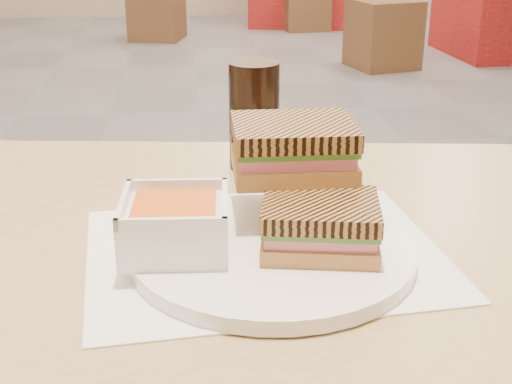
{
  "coord_description": "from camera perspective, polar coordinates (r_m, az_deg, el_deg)",
  "views": [
    {
      "loc": [
        -0.06,
        -2.67,
        1.09
      ],
      "look_at": [
        0.01,
        -2.0,
        0.82
      ],
      "focal_mm": 50.14,
      "sensor_mm": 36.0,
      "label": 1
    }
  ],
  "objects": [
    {
      "name": "main_table",
      "position": [
        0.85,
        -9.45,
        -10.71
      ],
      "size": [
        1.27,
        0.84,
        0.75
      ],
      "color": "tan",
      "rests_on": "ground"
    },
    {
      "name": "tray_liner",
      "position": [
        0.76,
        0.68,
        -4.88
      ],
      "size": [
        0.39,
        0.32,
        0.0
      ],
      "color": "white",
      "rests_on": "main_table"
    },
    {
      "name": "plate",
      "position": [
        0.74,
        1.33,
        -4.76
      ],
      "size": [
        0.29,
        0.29,
        0.02
      ],
      "color": "white",
      "rests_on": "tray_liner"
    },
    {
      "name": "soup_bowl",
      "position": [
        0.72,
        -6.46,
        -2.73
      ],
      "size": [
        0.11,
        0.11,
        0.06
      ],
      "color": "white",
      "rests_on": "plate"
    },
    {
      "name": "panini_lower",
      "position": [
        0.72,
        5.14,
        -2.65
      ],
      "size": [
        0.13,
        0.11,
        0.05
      ],
      "color": "#BD8043",
      "rests_on": "plate"
    },
    {
      "name": "panini_upper",
      "position": [
        0.78,
        2.97,
        3.52
      ],
      "size": [
        0.13,
        0.11,
        0.06
      ],
      "color": "#BD8043",
      "rests_on": "panini_lower"
    },
    {
      "name": "cola_glass",
      "position": [
        0.98,
        -0.15,
        6.08
      ],
      "size": [
        0.07,
        0.07,
        0.15
      ],
      "color": "black",
      "rests_on": "main_table"
    },
    {
      "name": "bg_table_1",
      "position": [
        5.97,
        19.61,
        14.08
      ],
      "size": [
        0.95,
        0.95,
        0.79
      ],
      "color": "#B31B28",
      "rests_on": "ground"
    },
    {
      "name": "bg_chair_1l",
      "position": [
        5.26,
        10.11,
        12.31
      ],
      "size": [
        0.52,
        0.52,
        0.47
      ],
      "color": "brown",
      "rests_on": "ground"
    },
    {
      "name": "bg_chair_2l",
      "position": [
        6.37,
        -7.92,
        14.08
      ],
      "size": [
        0.51,
        0.51,
        0.47
      ],
      "color": "brown",
      "rests_on": "ground"
    },
    {
      "name": "bg_chair_2r",
      "position": [
        6.84,
        3.97,
        14.7
      ],
      "size": [
        0.43,
        0.43,
        0.45
      ],
      "color": "brown",
      "rests_on": "ground"
    }
  ]
}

